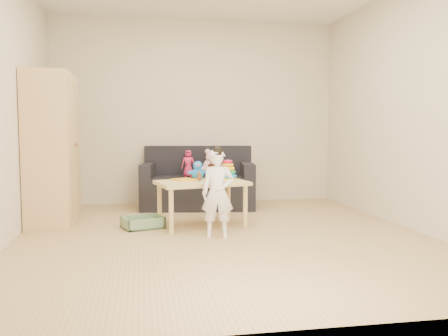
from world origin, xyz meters
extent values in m
plane|color=tan|center=(0.00, 0.00, 0.00)|extent=(4.50, 4.50, 0.00)
plane|color=beige|center=(0.00, 2.25, 1.30)|extent=(4.00, 0.00, 4.00)
plane|color=beige|center=(0.00, -2.25, 1.30)|extent=(4.00, 0.00, 4.00)
plane|color=beige|center=(-2.00, 0.00, 1.30)|extent=(0.00, 4.50, 4.50)
plane|color=beige|center=(2.00, 0.00, 1.30)|extent=(0.00, 4.50, 4.50)
cube|color=tan|center=(-1.76, 0.95, 0.83)|extent=(0.46, 0.92, 1.66)
cube|color=black|center=(-0.05, 1.71, 0.21)|extent=(1.56, 0.93, 0.41)
cube|color=#E7CA7E|center=(-0.15, 0.49, 0.25)|extent=(1.04, 0.77, 0.49)
imported|color=white|center=(-0.07, -0.05, 0.42)|extent=(0.34, 0.25, 0.84)
imported|color=#D22757|center=(-0.17, 1.71, 0.59)|extent=(0.20, 0.15, 0.35)
cylinder|color=#DFEA0C|center=(0.15, 0.59, 0.50)|extent=(0.18, 0.18, 0.02)
cylinder|color=silver|center=(0.15, 0.59, 0.61)|extent=(0.02, 0.02, 0.21)
torus|color=#0E75EC|center=(0.15, 0.59, 0.53)|extent=(0.19, 0.19, 0.04)
torus|color=green|center=(0.15, 0.59, 0.58)|extent=(0.17, 0.17, 0.04)
torus|color=yellow|center=(0.15, 0.59, 0.62)|extent=(0.15, 0.15, 0.04)
torus|color=orange|center=(0.15, 0.59, 0.66)|extent=(0.13, 0.13, 0.04)
torus|color=red|center=(0.15, 0.59, 0.69)|extent=(0.11, 0.11, 0.04)
cylinder|color=black|center=(-0.02, 0.69, 0.58)|extent=(0.07, 0.07, 0.17)
cylinder|color=black|center=(-0.02, 0.69, 0.67)|extent=(0.03, 0.03, 0.05)
cylinder|color=black|center=(-0.02, 0.69, 0.70)|extent=(0.04, 0.04, 0.01)
cube|color=#FFA91A|center=(-0.32, 0.60, 0.50)|extent=(0.30, 0.30, 0.02)
camera|label=1|loc=(-0.80, -4.54, 1.04)|focal=38.00mm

